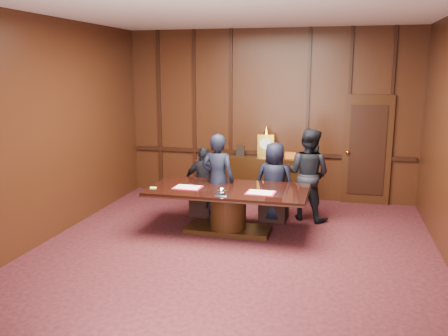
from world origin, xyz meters
The scene contains 13 objects.
room centered at (0.07, 0.14, 1.72)m, with size 7.00×7.04×3.50m.
sideboard centered at (0.00, 3.26, 0.49)m, with size 1.60×0.45×1.54m.
conference_table centered at (-0.29, 1.10, 0.51)m, with size 2.62×1.32×0.76m.
folder_left centered at (-0.94, 0.95, 0.77)m, with size 0.47×0.35×0.02m.
folder_right centered at (0.29, 0.90, 0.77)m, with size 0.48×0.35×0.02m.
inkstand centered at (-0.29, 0.65, 0.81)m, with size 0.20×0.14×0.12m.
notepad centered at (-1.49, 0.79, 0.77)m, with size 0.10×0.07×0.01m, color #F0F477.
chair_left centered at (-0.94, 1.98, 0.29)m, with size 0.48×0.48×0.99m.
chair_right centered at (0.36, 1.98, 0.29)m, with size 0.50×0.50×0.99m.
signatory_left centered at (-0.94, 1.90, 0.64)m, with size 0.76×0.31×1.29m, color black.
signatory_right centered at (0.36, 1.90, 0.72)m, with size 0.70×0.46×1.43m, color black.
witness_left centered at (-0.55, 1.42, 0.81)m, with size 0.59×0.39×1.62m, color black.
witness_right centered at (0.94, 2.15, 0.83)m, with size 0.81×0.63×1.67m, color black.
Camera 1 is at (1.47, -6.28, 2.70)m, focal length 38.00 mm.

